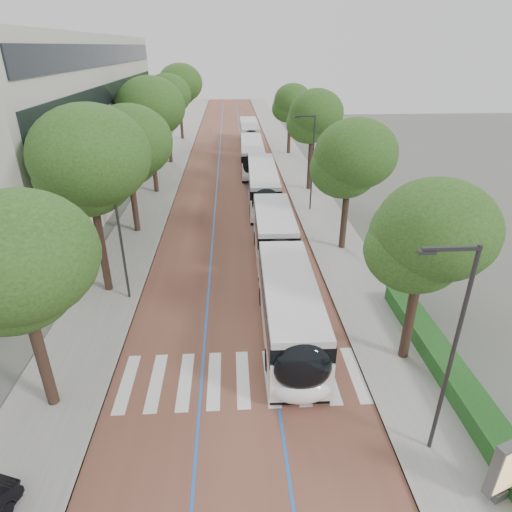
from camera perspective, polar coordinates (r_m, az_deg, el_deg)
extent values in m
plane|color=#51544C|center=(18.73, -2.31, -18.11)|extent=(160.00, 160.00, 0.00)
cube|color=brown|center=(54.98, -3.29, 12.43)|extent=(11.00, 140.00, 0.02)
cube|color=gray|center=(55.47, -11.24, 12.16)|extent=(4.00, 140.00, 0.12)
cube|color=gray|center=(55.49, 4.67, 12.57)|extent=(4.00, 140.00, 0.12)
cube|color=gray|center=(55.24, -9.24, 12.26)|extent=(0.20, 140.00, 0.14)
cube|color=gray|center=(55.26, 2.67, 12.57)|extent=(0.20, 140.00, 0.14)
cube|color=silver|center=(20.01, -16.82, -15.91)|extent=(0.55, 3.60, 0.01)
cube|color=silver|center=(19.75, -13.15, -16.02)|extent=(0.55, 3.60, 0.01)
cube|color=silver|center=(19.57, -9.40, -16.08)|extent=(0.55, 3.60, 0.01)
cube|color=silver|center=(19.47, -5.59, -16.06)|extent=(0.55, 3.60, 0.01)
cube|color=silver|center=(19.45, -1.76, -15.98)|extent=(0.55, 3.60, 0.01)
cube|color=silver|center=(19.50, 2.05, -15.83)|extent=(0.55, 3.60, 0.01)
cube|color=silver|center=(19.64, 5.83, -15.62)|extent=(0.55, 3.60, 0.01)
cube|color=silver|center=(19.86, 9.52, -15.35)|extent=(0.55, 3.60, 0.01)
cube|color=silver|center=(20.15, 13.12, -15.03)|extent=(0.55, 3.60, 0.01)
cube|color=blue|center=(55.00, -4.99, 12.40)|extent=(0.12, 126.00, 0.01)
cube|color=blue|center=(55.00, -1.58, 12.49)|extent=(0.12, 126.00, 0.01)
cube|color=#A19E95|center=(46.14, -29.41, 15.47)|extent=(18.00, 40.00, 14.00)
cube|color=black|center=(43.86, -17.35, 11.78)|extent=(0.12, 38.00, 1.60)
cube|color=black|center=(43.23, -17.93, 15.87)|extent=(0.12, 38.00, 1.60)
cube|color=black|center=(42.84, -18.55, 20.06)|extent=(0.12, 38.00, 1.60)
cube|color=black|center=(42.69, -19.17, 24.03)|extent=(0.12, 38.00, 1.60)
cube|color=#184317|center=(20.54, 24.88, -14.43)|extent=(1.20, 14.00, 0.80)
cylinder|color=#2D2D2F|center=(15.36, 24.61, -12.31)|extent=(0.14, 0.14, 8.00)
cube|color=#2D2D2F|center=(13.07, 24.65, 0.89)|extent=(1.70, 0.12, 0.12)
cube|color=#2D2D2F|center=(12.79, 21.81, 0.51)|extent=(0.50, 0.20, 0.10)
cylinder|color=#2D2D2F|center=(37.16, 7.55, 12.05)|extent=(0.14, 0.14, 8.00)
cube|color=#2D2D2F|center=(36.28, 6.62, 18.04)|extent=(1.70, 0.12, 0.12)
cube|color=#2D2D2F|center=(36.18, 5.46, 17.94)|extent=(0.50, 0.20, 0.10)
cylinder|color=#2D2D2F|center=(23.97, -17.70, 2.97)|extent=(0.14, 0.14, 8.00)
cylinder|color=black|center=(18.79, -26.55, -12.42)|extent=(0.44, 0.44, 4.41)
ellipsoid|color=#1F4114|center=(16.79, -29.25, -1.53)|extent=(5.23, 5.23, 4.45)
cylinder|color=black|center=(25.81, -19.79, 0.73)|extent=(0.44, 0.44, 5.30)
ellipsoid|color=#1F4114|center=(24.26, -21.52, 11.06)|extent=(6.09, 6.09, 5.18)
cylinder|color=black|center=(34.03, -15.91, 6.68)|extent=(0.44, 0.44, 4.54)
ellipsoid|color=#1F4114|center=(32.95, -16.80, 13.44)|extent=(6.08, 6.08, 5.17)
cylinder|color=black|center=(43.33, -13.43, 11.63)|extent=(0.44, 0.44, 5.35)
ellipsoid|color=#1F4114|center=(42.43, -14.14, 17.98)|extent=(6.25, 6.25, 5.31)
cylinder|color=black|center=(54.92, -11.48, 14.76)|extent=(0.44, 0.44, 5.27)
ellipsoid|color=#1F4114|center=(54.21, -11.95, 19.72)|extent=(5.44, 5.44, 4.62)
cylinder|color=black|center=(69.59, -9.92, 17.27)|extent=(0.44, 0.44, 5.37)
ellipsoid|color=#1F4114|center=(69.02, -10.26, 21.27)|extent=(6.49, 6.49, 5.51)
cylinder|color=black|center=(20.45, 19.78, -7.99)|extent=(0.44, 0.44, 4.23)
ellipsoid|color=#1F4114|center=(18.67, 21.55, 1.86)|extent=(4.81, 4.81, 4.09)
cylinder|color=black|center=(30.49, 11.67, 4.78)|extent=(0.44, 0.44, 4.43)
ellipsoid|color=#1F4114|center=(29.30, 12.39, 12.12)|extent=(5.35, 5.35, 4.54)
cylinder|color=black|center=(43.45, 7.18, 11.86)|extent=(0.44, 0.44, 4.90)
ellipsoid|color=#1F4114|center=(42.58, 7.53, 17.68)|extent=(5.05, 5.05, 4.29)
cylinder|color=black|center=(58.93, 4.42, 15.55)|extent=(0.44, 0.44, 4.47)
ellipsoid|color=#1F4114|center=(58.32, 4.56, 19.47)|extent=(4.76, 4.76, 4.05)
cylinder|color=black|center=(25.21, 3.17, -0.47)|extent=(2.32, 0.94, 2.30)
cube|color=white|center=(21.07, 4.40, -8.00)|extent=(2.67, 9.40, 1.82)
cube|color=black|center=(20.45, 4.51, -5.35)|extent=(2.71, 9.22, 0.97)
cube|color=silver|center=(20.12, 4.57, -3.80)|extent=(2.62, 9.22, 0.31)
cube|color=black|center=(21.70, 4.30, -10.37)|extent=(2.62, 9.03, 0.35)
cube|color=white|center=(29.32, 2.38, 2.43)|extent=(2.64, 7.79, 1.82)
cube|color=black|center=(28.88, 2.43, 4.50)|extent=(2.68, 7.63, 0.97)
cube|color=silver|center=(28.65, 2.45, 5.69)|extent=(2.59, 7.63, 0.31)
cube|color=black|center=(29.78, 2.35, 0.52)|extent=(2.59, 7.47, 0.35)
ellipsoid|color=black|center=(17.06, 6.20, -14.49)|extent=(2.37, 1.14, 2.28)
ellipsoid|color=white|center=(17.78, 6.04, -17.38)|extent=(2.37, 1.04, 1.14)
cylinder|color=black|center=(19.62, 1.70, -13.68)|extent=(0.32, 1.01, 1.00)
cylinder|color=black|center=(19.88, 8.39, -13.38)|extent=(0.32, 1.01, 1.00)
cylinder|color=black|center=(31.09, 0.04, 2.35)|extent=(0.32, 1.01, 1.00)
cylinder|color=black|center=(31.26, 4.19, 2.41)|extent=(0.32, 1.01, 1.00)
cylinder|color=black|center=(23.97, 0.83, -5.44)|extent=(0.32, 1.01, 1.00)
cylinder|color=black|center=(24.19, 6.21, -5.30)|extent=(0.32, 1.01, 1.00)
cube|color=white|center=(39.71, 0.89, 8.91)|extent=(2.84, 12.07, 1.82)
cube|color=black|center=(39.38, 0.90, 10.49)|extent=(2.88, 11.83, 0.97)
cube|color=silver|center=(39.21, 0.91, 11.39)|extent=(2.79, 11.83, 0.31)
cube|color=black|center=(40.05, 0.88, 7.42)|extent=(2.78, 11.59, 0.35)
ellipsoid|color=black|center=(33.93, 1.34, 7.16)|extent=(2.38, 1.17, 2.28)
ellipsoid|color=white|center=(34.27, 1.33, 5.33)|extent=(2.38, 1.07, 1.14)
cylinder|color=black|center=(36.51, -0.65, 6.07)|extent=(0.33, 1.01, 1.00)
cylinder|color=black|center=(36.62, 2.91, 6.10)|extent=(0.33, 1.01, 1.00)
cylinder|color=black|center=(43.53, -0.85, 9.42)|extent=(0.33, 1.01, 1.00)
cylinder|color=black|center=(43.62, 2.16, 9.44)|extent=(0.33, 1.01, 1.00)
cube|color=white|center=(51.10, -0.53, 12.85)|extent=(2.76, 12.05, 1.82)
cube|color=black|center=(50.85, -0.54, 14.10)|extent=(2.79, 11.81, 0.97)
cube|color=silver|center=(50.72, -0.54, 14.81)|extent=(2.70, 11.81, 0.31)
cube|color=black|center=(51.37, -0.53, 11.67)|extent=(2.70, 11.57, 0.35)
ellipsoid|color=black|center=(45.25, -0.31, 12.05)|extent=(2.37, 1.15, 2.28)
ellipsoid|color=white|center=(45.49, -0.31, 10.65)|extent=(2.37, 1.05, 1.14)
cylinder|color=black|center=(47.78, -1.78, 10.95)|extent=(0.32, 1.01, 1.00)
cylinder|color=black|center=(47.85, 0.98, 10.98)|extent=(0.32, 1.01, 1.00)
cylinder|color=black|center=(54.96, -1.86, 12.98)|extent=(0.32, 1.01, 1.00)
cylinder|color=black|center=(55.02, 0.56, 13.01)|extent=(0.32, 1.01, 1.00)
cube|color=white|center=(64.63, -0.89, 15.69)|extent=(2.54, 12.01, 1.82)
cube|color=black|center=(64.44, -0.90, 16.69)|extent=(2.58, 11.77, 0.97)
cube|color=silver|center=(64.33, -0.90, 17.25)|extent=(2.49, 11.77, 0.31)
cube|color=black|center=(64.84, -0.88, 14.75)|extent=(2.49, 11.53, 0.35)
ellipsoid|color=black|center=(58.75, -0.65, 15.36)|extent=(2.35, 1.11, 2.28)
ellipsoid|color=white|center=(58.93, -0.64, 14.26)|extent=(2.35, 1.01, 1.14)
cylinder|color=black|center=(61.22, -1.83, 14.36)|extent=(0.30, 1.00, 1.00)
cylinder|color=black|center=(61.31, 0.35, 14.39)|extent=(0.30, 1.00, 1.00)
cylinder|color=black|center=(68.47, -2.00, 15.63)|extent=(0.30, 1.00, 1.00)
cylinder|color=black|center=(68.56, -0.04, 15.66)|extent=(0.30, 1.00, 1.00)
cube|color=#59595B|center=(17.37, 29.39, -25.74)|extent=(0.64, 0.59, 0.35)
cube|color=#59595B|center=(16.51, 30.37, -23.10)|extent=(1.18, 0.67, 2.02)
cube|color=#D9B073|center=(16.46, 30.84, -23.43)|extent=(0.92, 0.34, 1.76)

